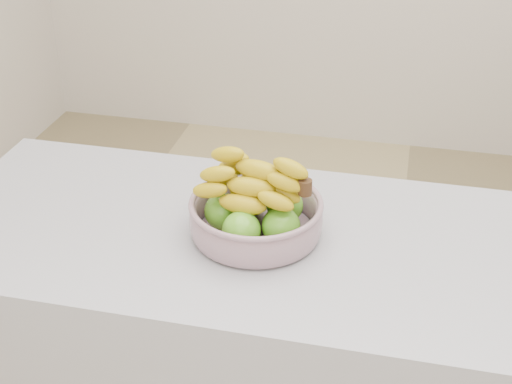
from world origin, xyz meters
TOP-DOWN VIEW (x-y plane):
  - fruit_bowl at (-0.31, -0.33)m, footprint 0.27×0.27m

SIDE VIEW (x-z plane):
  - fruit_bowl at x=-0.31m, z-range 0.87..1.04m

